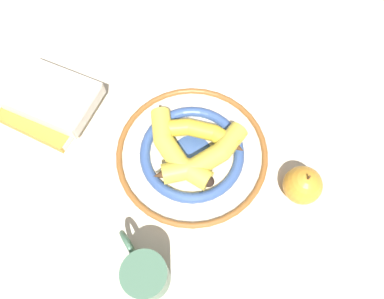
# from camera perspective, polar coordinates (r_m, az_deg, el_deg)

# --- Properties ---
(ground_plane) EXTENTS (2.80, 2.80, 0.00)m
(ground_plane) POSITION_cam_1_polar(r_m,az_deg,el_deg) (0.79, 2.05, 0.24)
(ground_plane) COLOR beige
(decorative_bowl) EXTENTS (0.31, 0.31, 0.03)m
(decorative_bowl) POSITION_cam_1_polar(r_m,az_deg,el_deg) (0.76, 0.00, -0.65)
(decorative_bowl) COLOR beige
(decorative_bowl) RESTS_ON ground_plane
(banana_a) EXTENTS (0.20, 0.10, 0.04)m
(banana_a) POSITION_cam_1_polar(r_m,az_deg,el_deg) (0.72, 1.91, -1.32)
(banana_a) COLOR gold
(banana_a) RESTS_ON decorative_bowl
(banana_b) EXTENTS (0.17, 0.11, 0.03)m
(banana_b) POSITION_cam_1_polar(r_m,az_deg,el_deg) (0.75, 1.56, 2.56)
(banana_b) COLOR yellow
(banana_b) RESTS_ON decorative_bowl
(banana_c) EXTENTS (0.10, 0.20, 0.04)m
(banana_c) POSITION_cam_1_polar(r_m,az_deg,el_deg) (0.73, -2.75, 0.15)
(banana_c) COLOR yellow
(banana_c) RESTS_ON decorative_bowl
(book_stack) EXTENTS (0.24, 0.23, 0.06)m
(book_stack) POSITION_cam_1_polar(r_m,az_deg,el_deg) (0.86, -20.59, 6.99)
(book_stack) COLOR #B28933
(book_stack) RESTS_ON ground_plane
(coffee_mug) EXTENTS (0.08, 0.13, 0.10)m
(coffee_mug) POSITION_cam_1_polar(r_m,az_deg,el_deg) (0.68, -7.11, -18.35)
(coffee_mug) COLOR #477056
(coffee_mug) RESTS_ON ground_plane
(apple) EXTENTS (0.07, 0.07, 0.09)m
(apple) POSITION_cam_1_polar(r_m,az_deg,el_deg) (0.75, 16.48, -5.23)
(apple) COLOR gold
(apple) RESTS_ON ground_plane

